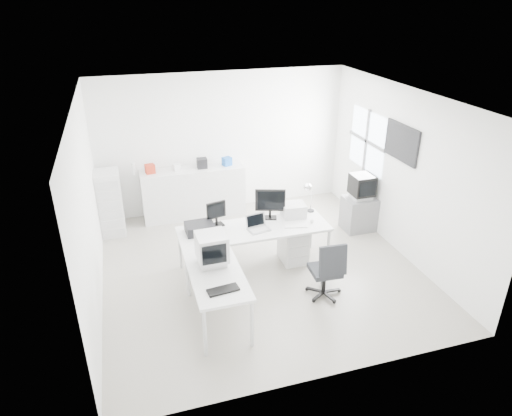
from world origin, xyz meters
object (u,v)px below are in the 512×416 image
object	(u,v)px
side_desk	(217,297)
laser_printer	(293,210)
lcd_monitor_large	(270,204)
tv_cabinet	(359,213)
lcd_monitor_small	(216,214)
office_chair	(325,268)
filing_cabinet	(110,203)
drawer_pedestal	(293,244)
laptop	(259,225)
crt_monitor	(212,248)
crt_tv	(362,187)
inkjet_printer	(200,228)
main_desk	(254,248)
sideboard	(194,193)

from	to	relation	value
side_desk	laser_printer	world-z (taller)	laser_printer
lcd_monitor_large	tv_cabinet	distance (m)	2.14
lcd_monitor_small	office_chair	size ratio (longest dim) A/B	0.42
side_desk	filing_cabinet	size ratio (longest dim) A/B	1.14
drawer_pedestal	lcd_monitor_large	bearing A→B (deg)	150.26
laptop	crt_monitor	xyz separation A→B (m)	(-0.90, -0.75, 0.15)
laser_printer	lcd_monitor_small	bearing A→B (deg)	-176.27
tv_cabinet	crt_tv	bearing A→B (deg)	0.00
side_desk	crt_monitor	bearing A→B (deg)	90.00
lcd_monitor_small	office_chair	bearing A→B (deg)	-56.11
tv_cabinet	inkjet_printer	bearing A→B (deg)	-168.40
lcd_monitor_large	filing_cabinet	xyz separation A→B (m)	(-2.54, 1.68, -0.39)
lcd_monitor_large	office_chair	bearing A→B (deg)	-52.66
drawer_pedestal	laptop	bearing A→B (deg)	-167.01
lcd_monitor_large	laser_printer	xyz separation A→B (m)	(0.40, -0.03, -0.15)
crt_tv	laser_printer	bearing A→B (deg)	-161.28
laptop	tv_cabinet	world-z (taller)	laptop
main_desk	laser_printer	bearing A→B (deg)	16.35
laptop	crt_tv	size ratio (longest dim) A/B	0.63
inkjet_printer	lcd_monitor_large	size ratio (longest dim) A/B	0.85
main_desk	crt_tv	distance (m)	2.48
main_desk	crt_monitor	size ratio (longest dim) A/B	4.75
lcd_monitor_large	crt_monitor	distance (m)	1.63
crt_monitor	laser_printer	bearing A→B (deg)	32.12
drawer_pedestal	crt_monitor	size ratio (longest dim) A/B	1.19
crt_monitor	sideboard	bearing A→B (deg)	83.66
office_chair	filing_cabinet	size ratio (longest dim) A/B	0.77
inkjet_printer	crt_monitor	xyz separation A→B (m)	(0.00, -0.95, 0.18)
main_desk	lcd_monitor_large	xyz separation A→B (m)	(0.35, 0.25, 0.63)
office_chair	crt_tv	size ratio (longest dim) A/B	1.91
laptop	inkjet_printer	bearing A→B (deg)	156.82
inkjet_printer	drawer_pedestal	bearing A→B (deg)	-3.72
main_desk	drawer_pedestal	size ratio (longest dim) A/B	4.00
office_chair	crt_tv	distance (m)	2.35
laser_printer	sideboard	size ratio (longest dim) A/B	0.19
main_desk	lcd_monitor_large	world-z (taller)	lcd_monitor_large
tv_cabinet	filing_cabinet	size ratio (longest dim) A/B	0.52
laptop	laser_printer	bearing A→B (deg)	13.92
lcd_monitor_small	tv_cabinet	distance (m)	2.97
lcd_monitor_small	tv_cabinet	size ratio (longest dim) A/B	0.62
laser_printer	tv_cabinet	bearing A→B (deg)	23.76
crt_monitor	lcd_monitor_large	bearing A→B (deg)	40.85
crt_monitor	filing_cabinet	bearing A→B (deg)	114.04
crt_monitor	tv_cabinet	distance (m)	3.61
lcd_monitor_small	filing_cabinet	size ratio (longest dim) A/B	0.32
laptop	crt_tv	bearing A→B (deg)	9.93
office_chair	crt_monitor	bearing A→B (deg)	177.92
crt_tv	tv_cabinet	bearing A→B (deg)	0.00
main_desk	crt_tv	world-z (taller)	crt_tv
lcd_monitor_large	laptop	xyz separation A→B (m)	(-0.30, -0.35, -0.15)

